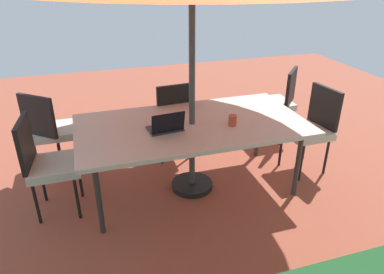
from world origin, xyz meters
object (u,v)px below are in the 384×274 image
Objects in this scene: chair_southeast at (51,128)px; cup at (233,120)px; laptop at (166,127)px; chair_west at (312,126)px; dining_table at (192,127)px; chair_south at (172,116)px; chair_east at (46,161)px; chair_southwest at (278,100)px.

cup is at bearing -168.21° from chair_southeast.
chair_west is at bearing 177.31° from laptop.
dining_table is at bearing -98.07° from chair_west.
cup is (1.04, 0.15, 0.26)m from chair_west.
chair_southeast reaches higher than cup.
dining_table is at bearing 87.42° from chair_south.
chair_southeast is at bearing 4.58° from chair_east.
cup is at bearing -5.26° from chair_southwest.
chair_southwest is (-2.86, -0.79, 0.00)m from chair_east.
dining_table is 2.32× the size of chair_southeast.
chair_south is at bearing -113.23° from laptop.
cup is at bearing 155.64° from dining_table.
chair_southwest is at bearing 169.13° from chair_west.
chair_east is (1.40, -0.03, -0.17)m from dining_table.
cup is at bearing 168.76° from laptop.
chair_east reaches higher than laptop.
chair_east is at bearing -6.37° from cup.
chair_west and chair_southeast have the same top height.
chair_east is at bearing 129.46° from chair_southeast.
dining_table is 0.75m from chair_south.
chair_southeast reaches higher than laptop.
dining_table is 2.32× the size of chair_east.
dining_table is 1.61m from chair_southeast.
chair_west is 0.84m from chair_southwest.
chair_west is at bearing 147.94° from chair_south.
chair_south is at bearing -88.18° from dining_table.
chair_west is 2.91m from chair_southeast.
cup is (-1.77, 0.20, 0.26)m from chair_east.
chair_southwest is 1.48m from chair_south.
chair_west is at bearing -171.90° from cup.
chair_west is at bearing -155.78° from chair_southeast.
dining_table is at bearing -17.94° from chair_southwest.
chair_east is at bearing -98.38° from chair_west.
dining_table is 0.32m from laptop.
chair_southwest is at bearing -150.57° from dining_table.
chair_southwest reaches higher than dining_table.
chair_southwest is at bearing -69.14° from chair_east.
chair_south is at bearing -125.03° from chair_west.
chair_east and chair_west have the same top height.
dining_table is 21.45× the size of cup.
dining_table is 2.32× the size of chair_west.
chair_south reaches higher than cup.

